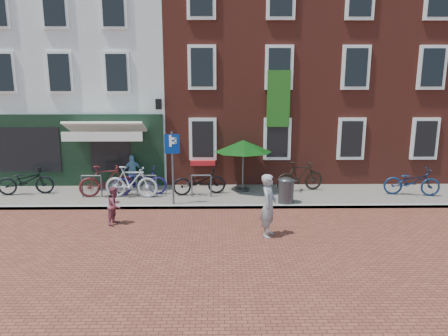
{
  "coord_description": "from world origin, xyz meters",
  "views": [
    {
      "loc": [
        1.12,
        -12.88,
        4.08
      ],
      "look_at": [
        1.32,
        0.32,
        1.36
      ],
      "focal_mm": 31.78,
      "sensor_mm": 36.0,
      "label": 1
    }
  ],
  "objects_px": {
    "parking_sign": "(172,156)",
    "bicycle_4": "(199,181)",
    "litter_bin": "(286,189)",
    "bicycle_3": "(131,182)",
    "woman": "(269,205)",
    "bicycle_0": "(26,181)",
    "bicycle_6": "(412,181)",
    "boy": "(115,205)",
    "bicycle_5": "(300,176)",
    "cafe_person": "(133,171)",
    "parasol": "(243,144)",
    "bicycle_2": "(140,181)",
    "bicycle_1": "(106,181)"
  },
  "relations": [
    {
      "from": "boy",
      "to": "bicycle_5",
      "type": "relative_size",
      "value": 0.6
    },
    {
      "from": "woman",
      "to": "bicycle_1",
      "type": "bearing_deg",
      "value": 75.27
    },
    {
      "from": "parking_sign",
      "to": "bicycle_4",
      "type": "xyz_separation_m",
      "value": [
        0.84,
        1.28,
        -1.17
      ]
    },
    {
      "from": "boy",
      "to": "bicycle_4",
      "type": "distance_m",
      "value": 3.79
    },
    {
      "from": "litter_bin",
      "to": "cafe_person",
      "type": "distance_m",
      "value": 6.18
    },
    {
      "from": "woman",
      "to": "litter_bin",
      "type": "bearing_deg",
      "value": 1.13
    },
    {
      "from": "boy",
      "to": "cafe_person",
      "type": "xyz_separation_m",
      "value": [
        -0.31,
        4.02,
        0.18
      ]
    },
    {
      "from": "boy",
      "to": "bicycle_1",
      "type": "height_order",
      "value": "bicycle_1"
    },
    {
      "from": "parasol",
      "to": "bicycle_5",
      "type": "height_order",
      "value": "parasol"
    },
    {
      "from": "bicycle_2",
      "to": "bicycle_4",
      "type": "xyz_separation_m",
      "value": [
        2.22,
        0.03,
        0.0
      ]
    },
    {
      "from": "cafe_person",
      "to": "bicycle_0",
      "type": "height_order",
      "value": "cafe_person"
    },
    {
      "from": "parking_sign",
      "to": "bicycle_1",
      "type": "relative_size",
      "value": 1.31
    },
    {
      "from": "parasol",
      "to": "bicycle_2",
      "type": "relative_size",
      "value": 1.12
    },
    {
      "from": "parasol",
      "to": "woman",
      "type": "xyz_separation_m",
      "value": [
        0.43,
        -4.51,
        -1.06
      ]
    },
    {
      "from": "parasol",
      "to": "boy",
      "type": "xyz_separation_m",
      "value": [
        -4.06,
        -3.46,
        -1.36
      ]
    },
    {
      "from": "parasol",
      "to": "bicycle_5",
      "type": "xyz_separation_m",
      "value": [
        2.21,
        -0.07,
        -1.26
      ]
    },
    {
      "from": "woman",
      "to": "bicycle_2",
      "type": "bearing_deg",
      "value": 67.36
    },
    {
      "from": "cafe_person",
      "to": "parasol",
      "type": "bearing_deg",
      "value": 153.89
    },
    {
      "from": "bicycle_3",
      "to": "bicycle_4",
      "type": "height_order",
      "value": "bicycle_3"
    },
    {
      "from": "bicycle_3",
      "to": "bicycle_6",
      "type": "distance_m",
      "value": 10.35
    },
    {
      "from": "bicycle_4",
      "to": "parasol",
      "type": "bearing_deg",
      "value": -84.48
    },
    {
      "from": "cafe_person",
      "to": "bicycle_2",
      "type": "bearing_deg",
      "value": 95.14
    },
    {
      "from": "parking_sign",
      "to": "bicycle_3",
      "type": "xyz_separation_m",
      "value": [
        -1.62,
        0.92,
        -1.11
      ]
    },
    {
      "from": "bicycle_2",
      "to": "bicycle_6",
      "type": "xyz_separation_m",
      "value": [
        10.11,
        -0.19,
        0.0
      ]
    },
    {
      "from": "litter_bin",
      "to": "woman",
      "type": "height_order",
      "value": "woman"
    },
    {
      "from": "parasol",
      "to": "bicycle_2",
      "type": "bearing_deg",
      "value": -171.83
    },
    {
      "from": "bicycle_2",
      "to": "bicycle_3",
      "type": "distance_m",
      "value": 0.41
    },
    {
      "from": "bicycle_1",
      "to": "bicycle_5",
      "type": "xyz_separation_m",
      "value": [
        7.29,
        0.63,
        0.0
      ]
    },
    {
      "from": "parasol",
      "to": "bicycle_5",
      "type": "distance_m",
      "value": 2.54
    },
    {
      "from": "boy",
      "to": "parasol",
      "type": "bearing_deg",
      "value": -36.12
    },
    {
      "from": "litter_bin",
      "to": "bicycle_1",
      "type": "height_order",
      "value": "bicycle_1"
    },
    {
      "from": "woman",
      "to": "bicycle_0",
      "type": "xyz_separation_m",
      "value": [
        -8.58,
        4.09,
        -0.26
      ]
    },
    {
      "from": "bicycle_1",
      "to": "parasol",
      "type": "bearing_deg",
      "value": -98.97
    },
    {
      "from": "parasol",
      "to": "woman",
      "type": "relative_size",
      "value": 1.26
    },
    {
      "from": "bicycle_0",
      "to": "litter_bin",
      "type": "bearing_deg",
      "value": -107.33
    },
    {
      "from": "parasol",
      "to": "boy",
      "type": "distance_m",
      "value": 5.5
    },
    {
      "from": "bicycle_1",
      "to": "boy",
      "type": "bearing_deg",
      "value": -176.48
    },
    {
      "from": "cafe_person",
      "to": "bicycle_6",
      "type": "bearing_deg",
      "value": 154.19
    },
    {
      "from": "bicycle_1",
      "to": "litter_bin",
      "type": "bearing_deg",
      "value": -115.42
    },
    {
      "from": "bicycle_4",
      "to": "bicycle_6",
      "type": "relative_size",
      "value": 1.0
    },
    {
      "from": "bicycle_6",
      "to": "parking_sign",
      "type": "bearing_deg",
      "value": 107.19
    },
    {
      "from": "woman",
      "to": "bicycle_6",
      "type": "bearing_deg",
      "value": -37.04
    },
    {
      "from": "litter_bin",
      "to": "bicycle_3",
      "type": "height_order",
      "value": "bicycle_3"
    },
    {
      "from": "bicycle_1",
      "to": "bicycle_6",
      "type": "relative_size",
      "value": 0.97
    },
    {
      "from": "boy",
      "to": "cafe_person",
      "type": "bearing_deg",
      "value": 17.85
    },
    {
      "from": "bicycle_3",
      "to": "bicycle_2",
      "type": "bearing_deg",
      "value": -32.72
    },
    {
      "from": "parking_sign",
      "to": "parasol",
      "type": "bearing_deg",
      "value": 35.87
    },
    {
      "from": "bicycle_4",
      "to": "parking_sign",
      "type": "bearing_deg",
      "value": 134.9
    },
    {
      "from": "litter_bin",
      "to": "bicycle_5",
      "type": "xyz_separation_m",
      "value": [
        0.81,
        1.61,
        0.07
      ]
    },
    {
      "from": "parasol",
      "to": "boy",
      "type": "relative_size",
      "value": 1.91
    }
  ]
}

